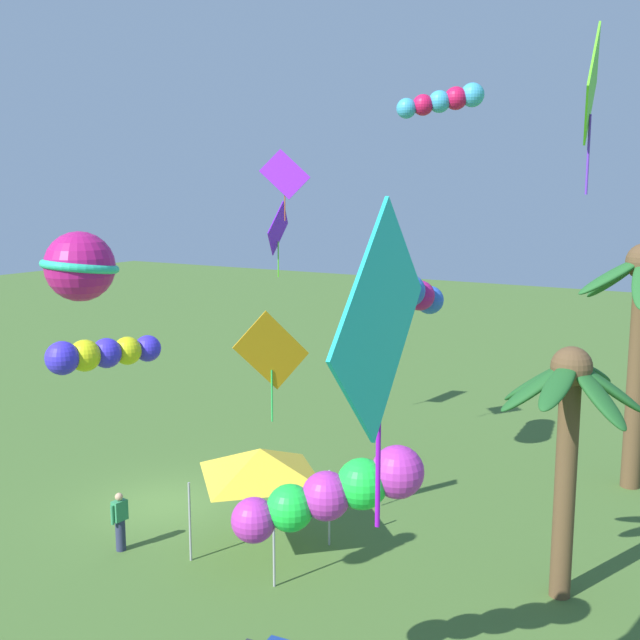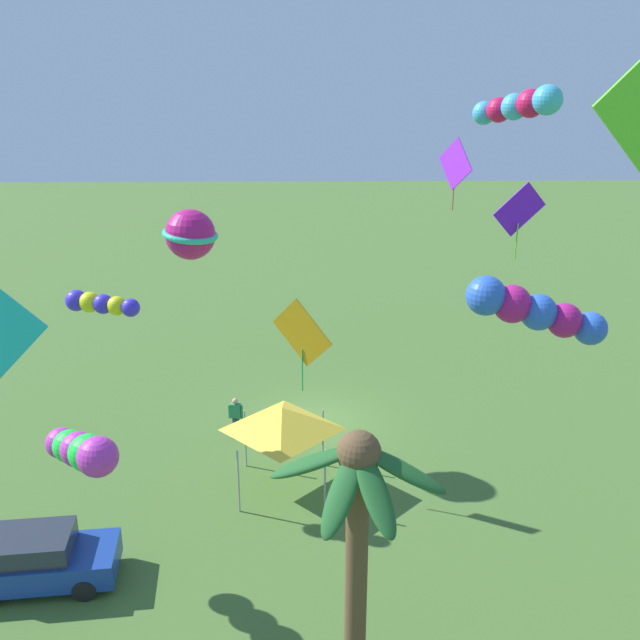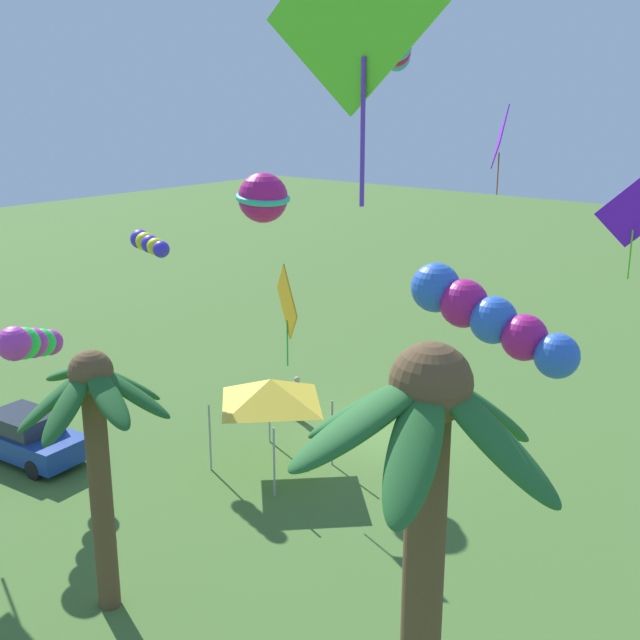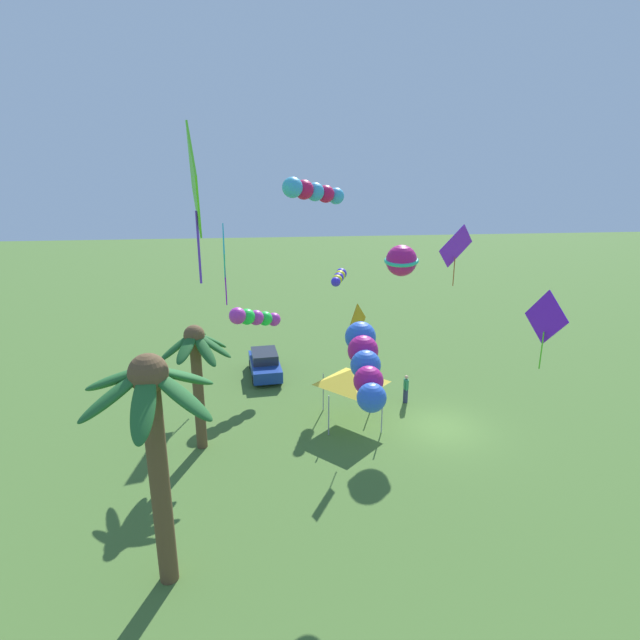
% 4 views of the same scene
% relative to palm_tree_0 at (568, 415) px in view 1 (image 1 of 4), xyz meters
% --- Properties ---
extents(ground_plane, '(120.00, 120.00, 0.00)m').
position_rel_palm_tree_0_xyz_m(ground_plane, '(0.66, -11.65, -4.39)').
color(ground_plane, '#476B2D').
extents(palm_tree_0, '(3.69, 3.32, 5.97)m').
position_rel_palm_tree_0_xyz_m(palm_tree_0, '(0.00, 0.00, 0.00)').
color(palm_tree_0, brown).
rests_on(palm_tree_0, ground).
extents(spectator_0, '(0.55, 0.27, 1.59)m').
position_rel_palm_tree_0_xyz_m(spectator_0, '(3.63, -10.53, -3.58)').
color(spectator_0, '#2D3351').
rests_on(spectator_0, ground).
extents(festival_tent, '(2.86, 2.86, 2.85)m').
position_rel_palm_tree_0_xyz_m(festival_tent, '(1.82, -7.27, -1.93)').
color(festival_tent, '#9E9EA3').
rests_on(festival_tent, ground).
extents(kite_ball_0, '(2.38, 2.38, 1.65)m').
position_rel_palm_tree_0_xyz_m(kite_ball_0, '(4.80, -10.24, 3.25)').
color(kite_ball_0, '#B5176F').
extents(kite_tube_1, '(2.30, 1.12, 0.64)m').
position_rel_palm_tree_0_xyz_m(kite_tube_1, '(7.06, -7.24, 1.90)').
color(kite_tube_1, '#392ADA').
extents(kite_tube_2, '(4.13, 1.19, 2.03)m').
position_rel_palm_tree_0_xyz_m(kite_tube_2, '(-5.40, -6.56, 1.84)').
color(kite_tube_2, blue).
extents(kite_tube_3, '(2.40, 2.84, 1.62)m').
position_rel_palm_tree_0_xyz_m(kite_tube_3, '(6.40, -2.38, -0.15)').
color(kite_tube_3, '#BC31AD').
extents(kite_diamond_4, '(1.79, 1.20, 2.97)m').
position_rel_palm_tree_0_xyz_m(kite_diamond_4, '(1.18, -7.32, 0.87)').
color(kite_diamond_4, orange).
extents(kite_diamond_5, '(3.41, 0.61, 4.80)m').
position_rel_palm_tree_0_xyz_m(kite_diamond_5, '(-5.91, -1.20, 7.91)').
color(kite_diamond_5, '#62DD26').
extents(kite_diamond_6, '(3.40, 0.37, 4.76)m').
position_rel_palm_tree_0_xyz_m(kite_diamond_6, '(7.91, -0.80, 3.17)').
color(kite_diamond_6, '#1EBDB9').
extents(kite_diamond_7, '(1.99, 0.48, 2.81)m').
position_rel_palm_tree_0_xyz_m(kite_diamond_7, '(-6.53, -12.33, 3.58)').
color(kite_diamond_7, '#6F17E2').
extents(kite_diamond_8, '(0.78, 1.49, 2.29)m').
position_rel_palm_tree_0_xyz_m(kite_diamond_8, '(-3.68, -10.12, 5.48)').
color(kite_diamond_8, '#8720DE').
extents(kite_tube_9, '(1.66, 2.20, 1.01)m').
position_rel_palm_tree_0_xyz_m(kite_tube_9, '(-3.99, -4.86, 7.53)').
color(kite_tube_9, '#3CA5D6').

